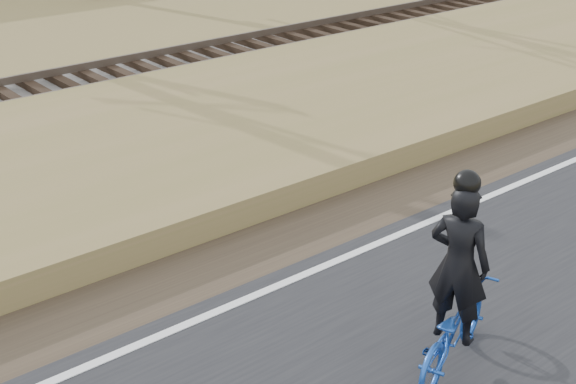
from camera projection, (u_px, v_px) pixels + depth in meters
ground at (445, 228)px, 11.31m from camera, size 120.00×120.00×0.00m
edge_line at (435, 219)px, 11.43m from camera, size 120.00×0.12×0.01m
shoulder at (384, 199)px, 12.15m from camera, size 120.00×1.60×0.04m
embankment at (263, 133)px, 14.18m from camera, size 120.00×5.00×0.44m
ballast at (153, 84)px, 16.85m from camera, size 120.00×3.00×0.45m
railroad at (152, 70)px, 16.72m from camera, size 120.00×2.40×0.29m
cyclist at (455, 307)px, 8.06m from camera, size 1.79×1.13×2.20m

